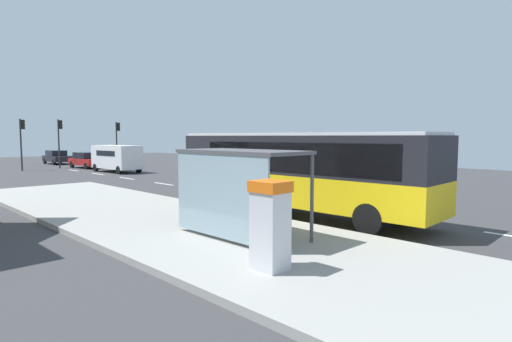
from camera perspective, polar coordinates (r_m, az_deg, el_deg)
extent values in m
cube|color=#38383A|center=(27.13, -13.09, -1.85)|extent=(56.00, 92.00, 0.04)
cube|color=#999993|center=(13.73, -9.49, -7.78)|extent=(6.20, 30.00, 0.18)
cube|color=silver|center=(16.71, 16.05, -5.94)|extent=(0.16, 2.20, 0.01)
cube|color=silver|center=(19.59, 3.15, -4.19)|extent=(0.16, 2.20, 0.01)
cube|color=silver|center=(23.21, -6.06, -2.80)|extent=(0.16, 2.20, 0.01)
cube|color=silver|center=(27.26, -12.64, -1.76)|extent=(0.16, 2.20, 0.01)
cube|color=silver|center=(31.59, -17.47, -0.97)|extent=(0.16, 2.20, 0.01)
cube|color=silver|center=(36.09, -21.12, -0.38)|extent=(0.16, 2.20, 0.01)
cube|color=silver|center=(40.71, -23.94, 0.08)|extent=(0.16, 2.20, 0.01)
cube|color=yellow|center=(16.21, 5.72, -2.28)|extent=(2.81, 11.07, 1.15)
cube|color=black|center=(16.10, 5.76, 2.32)|extent=(2.81, 11.07, 1.45)
cube|color=silver|center=(16.09, 5.78, 5.08)|extent=(2.68, 10.84, 0.12)
cube|color=black|center=(19.92, -6.72, 2.58)|extent=(2.30, 0.18, 1.22)
cube|color=black|center=(14.85, 4.41, 1.84)|extent=(0.32, 8.58, 1.10)
cylinder|color=black|center=(18.17, -6.29, -3.34)|extent=(0.31, 1.01, 1.00)
cylinder|color=black|center=(19.69, -1.25, -2.69)|extent=(0.31, 1.01, 1.00)
cylinder|color=black|center=(13.36, 15.34, -6.44)|extent=(0.31, 1.01, 1.00)
cylinder|color=black|center=(15.36, 19.36, -5.09)|extent=(0.31, 1.01, 1.00)
cube|color=white|center=(37.32, -18.78, 1.87)|extent=(2.25, 5.29, 1.96)
cube|color=black|center=(37.31, -18.79, 2.39)|extent=(2.19, 3.22, 0.44)
cylinder|color=black|center=(36.11, -15.96, 0.29)|extent=(0.25, 0.69, 0.68)
cylinder|color=black|center=(35.20, -18.45, 0.12)|extent=(0.25, 0.69, 0.68)
cylinder|color=black|center=(39.56, -18.99, 0.59)|extent=(0.25, 0.69, 0.68)
cylinder|color=black|center=(38.74, -21.33, 0.44)|extent=(0.25, 0.69, 0.68)
cube|color=#A51919|center=(43.25, -22.36, 1.20)|extent=(2.06, 4.50, 0.60)
cube|color=black|center=(43.40, -22.50, 2.00)|extent=(1.72, 2.47, 0.60)
cylinder|color=black|center=(42.30, -20.47, 0.78)|extent=(0.24, 0.65, 0.64)
cylinder|color=black|center=(41.56, -22.47, 0.65)|extent=(0.24, 0.65, 0.64)
cylinder|color=black|center=(44.97, -22.24, 0.95)|extent=(0.24, 0.65, 0.64)
cylinder|color=black|center=(44.28, -24.15, 0.83)|extent=(0.24, 0.65, 0.64)
cube|color=black|center=(50.89, -25.87, 1.57)|extent=(1.87, 4.43, 0.60)
cube|color=black|center=(51.05, -25.97, 2.25)|extent=(1.62, 2.40, 0.60)
cylinder|color=black|center=(49.74, -24.43, 1.21)|extent=(0.21, 0.64, 0.64)
cylinder|color=black|center=(49.22, -26.23, 1.11)|extent=(0.21, 0.64, 0.64)
cylinder|color=black|center=(52.58, -25.52, 1.34)|extent=(0.21, 0.64, 0.64)
cylinder|color=black|center=(52.09, -27.23, 1.25)|extent=(0.21, 0.64, 0.64)
cube|color=silver|center=(9.00, 1.98, -8.28)|extent=(0.60, 0.70, 1.70)
cube|color=orange|center=(8.83, 2.00, -2.14)|extent=(0.66, 0.76, 0.24)
cube|color=black|center=(9.16, 3.33, -6.31)|extent=(0.03, 0.36, 0.44)
cylinder|color=orange|center=(15.63, -4.76, -4.09)|extent=(0.52, 0.52, 0.95)
cylinder|color=green|center=(16.17, -6.36, -3.80)|extent=(0.52, 0.52, 0.95)
cylinder|color=red|center=(16.72, -7.85, -3.53)|extent=(0.52, 0.52, 0.95)
cylinder|color=blue|center=(17.28, -9.25, -3.28)|extent=(0.52, 0.52, 0.95)
cylinder|color=#2D2D2D|center=(44.49, -18.75, 3.54)|extent=(0.14, 0.14, 4.56)
cube|color=black|center=(44.59, -18.56, 5.83)|extent=(0.24, 0.28, 0.84)
sphere|color=red|center=(44.65, -18.43, 6.19)|extent=(0.16, 0.16, 0.16)
sphere|color=#3C2C03|center=(44.64, -18.42, 5.83)|extent=(0.16, 0.16, 0.16)
sphere|color=black|center=(44.64, -18.41, 5.47)|extent=(0.16, 0.16, 0.16)
cylinder|color=#2D2D2D|center=(42.21, -29.80, 3.15)|extent=(0.14, 0.14, 4.63)
cube|color=black|center=(42.28, -29.61, 5.62)|extent=(0.24, 0.28, 0.84)
sphere|color=#360606|center=(42.32, -29.47, 6.01)|extent=(0.16, 0.16, 0.16)
sphere|color=#3C2C03|center=(42.31, -29.45, 5.63)|extent=(0.16, 0.16, 0.16)
sphere|color=green|center=(42.30, -29.44, 5.25)|extent=(0.16, 0.16, 0.16)
cylinder|color=#2D2D2D|center=(44.01, -25.66, 3.41)|extent=(0.14, 0.14, 4.71)
cube|color=black|center=(44.09, -25.48, 5.83)|extent=(0.24, 0.28, 0.84)
sphere|color=red|center=(44.14, -25.34, 6.19)|extent=(0.16, 0.16, 0.16)
sphere|color=#3C2C03|center=(44.13, -25.33, 5.83)|extent=(0.16, 0.16, 0.16)
sphere|color=black|center=(44.12, -25.32, 5.47)|extent=(0.16, 0.16, 0.16)
cube|color=#4C4C51|center=(11.82, -2.04, 2.69)|extent=(1.80, 4.00, 0.10)
cube|color=#8CA5B2|center=(11.37, -5.18, -3.49)|extent=(0.06, 3.80, 2.30)
cylinder|color=#4C4C51|center=(11.28, 7.76, -3.73)|extent=(0.10, 0.10, 2.44)
cylinder|color=#4C4C51|center=(13.90, -4.76, -2.10)|extent=(0.10, 0.10, 2.44)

